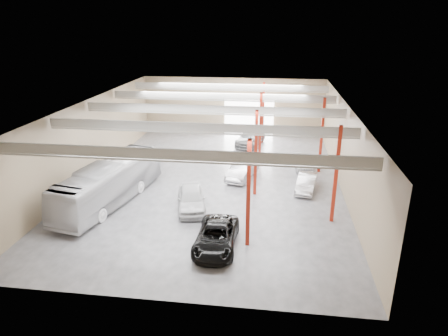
% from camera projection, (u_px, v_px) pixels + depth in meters
% --- Properties ---
extents(depot_shell, '(22.12, 32.12, 7.06)m').
position_uv_depth(depot_shell, '(215.00, 126.00, 33.91)').
color(depot_shell, '#4C4B51').
rests_on(depot_shell, ground).
extents(coach_bus, '(4.96, 12.10, 3.28)m').
position_uv_depth(coach_bus, '(110.00, 183.00, 30.87)').
color(coach_bus, silver).
rests_on(coach_bus, ground).
extents(black_sedan, '(2.48, 5.38, 1.49)m').
position_uv_depth(black_sedan, '(216.00, 237.00, 24.89)').
color(black_sedan, black).
rests_on(black_sedan, ground).
extents(car_row_a, '(3.16, 5.36, 1.71)m').
position_uv_depth(car_row_a, '(191.00, 198.00, 30.02)').
color(car_row_a, silver).
rests_on(car_row_a, ground).
extents(car_row_b, '(2.92, 5.24, 1.64)m').
position_uv_depth(car_row_b, '(243.00, 169.00, 36.01)').
color(car_row_b, '#B9B8BE').
rests_on(car_row_b, ground).
extents(car_row_c, '(3.63, 6.16, 1.67)m').
position_uv_depth(car_row_c, '(251.00, 137.00, 45.77)').
color(car_row_c, slate).
rests_on(car_row_c, ground).
extents(car_right_near, '(2.19, 4.36, 1.37)m').
position_uv_depth(car_right_near, '(306.00, 183.00, 33.34)').
color(car_right_near, silver).
rests_on(car_right_near, ground).
extents(car_right_far, '(1.92, 4.21, 1.40)m').
position_uv_depth(car_right_far, '(303.00, 162.00, 38.17)').
color(car_right_far, silver).
rests_on(car_right_far, ground).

